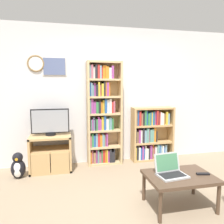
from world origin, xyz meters
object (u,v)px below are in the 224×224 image
Objects in this scene: coffee_table at (180,179)px; laptop at (170,170)px; tv_stand at (51,153)px; bookshelf_tall at (102,114)px; remote_near_laptop at (203,174)px; penguin_figurine at (18,167)px; bookshelf_short at (150,134)px; television at (50,122)px.

laptop reaches higher than coffee_table.
bookshelf_tall is at bearing 8.60° from tv_stand.
remote_near_laptop is 0.39× the size of penguin_figurine.
bookshelf_short reaches higher than coffee_table.
tv_stand is 1.66× the size of penguin_figurine.
tv_stand is 1.16m from bookshelf_tall.
tv_stand is 1.95m from bookshelf_short.
remote_near_laptop is at bearing -17.84° from laptop.
tv_stand is 0.55m from television.
bookshelf_short is 1.73m from laptop.
penguin_figurine is (-2.12, 1.34, -0.17)m from coffee_table.
bookshelf_tall reaches higher than remote_near_laptop.
television is 1.96m from bookshelf_short.
penguin_figurine is at bearing 71.00° from remote_near_laptop.
remote_near_laptop reaches higher than penguin_figurine.
television is 0.96m from bookshelf_tall.
tv_stand is at bearing -104.50° from television.
coffee_table is at bearing -32.38° from penguin_figurine.
bookshelf_short is 1.74m from coffee_table.
penguin_figurine is (-0.51, -0.22, -0.12)m from tv_stand.
television is 3.90× the size of remote_near_laptop.
bookshelf_short is at bearing 10.02° from remote_near_laptop.
bookshelf_short is 2.86× the size of laptop.
bookshelf_short is at bearing 3.45° from television.
penguin_figurine is at bearing 147.62° from coffee_table.
bookshelf_tall is 1.83m from laptop.
laptop is at bearing 89.73° from remote_near_laptop.
coffee_table is (1.60, -1.59, -0.50)m from television.
bookshelf_tall is 1.92m from coffee_table.
bookshelf_tall is 1.69m from penguin_figurine.
remote_near_laptop is at bearing -61.82° from bookshelf_tall.
remote_near_laptop is at bearing -40.99° from television.
coffee_table is (0.65, -1.71, -0.60)m from bookshelf_tall.
tv_stand is 0.36× the size of bookshelf_tall.
tv_stand is 1.09× the size of television.
tv_stand is at bearing -171.40° from bookshelf_tall.
penguin_figurine reaches higher than coffee_table.
bookshelf_short is at bearing 79.37° from coffee_table.
tv_stand is 0.86× the size of coffee_table.
coffee_table is 4.94× the size of remote_near_laptop.
tv_stand is 1.89× the size of laptop.
television is at bearing 135.20° from coffee_table.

